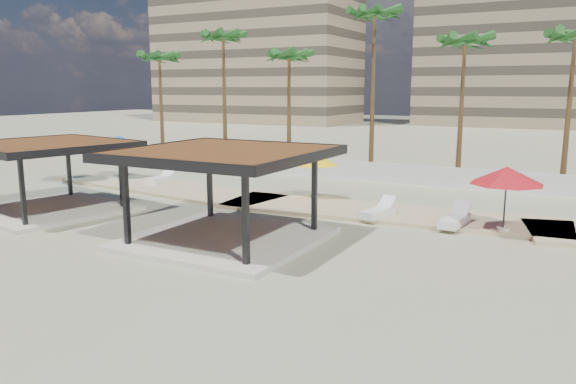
# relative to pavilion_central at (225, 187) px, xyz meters

# --- Properties ---
(ground) EXTENTS (200.00, 200.00, 0.00)m
(ground) POSITION_rel_pavilion_central_xyz_m (1.97, 0.33, -2.16)
(ground) COLOR tan
(ground) RESTS_ON ground
(promenade) EXTENTS (44.45, 7.97, 0.24)m
(promenade) POSITION_rel_pavilion_central_xyz_m (3.97, 8.00, -2.10)
(promenade) COLOR #C6B284
(promenade) RESTS_ON ground
(boundary_wall) EXTENTS (56.00, 0.30, 1.20)m
(boundary_wall) POSITION_rel_pavilion_central_xyz_m (1.97, 16.33, -1.56)
(boundary_wall) COLOR silver
(boundary_wall) RESTS_ON ground
(building_west) EXTENTS (34.00, 16.00, 32.40)m
(building_west) POSITION_rel_pavilion_central_xyz_m (-40.03, 68.33, 13.11)
(building_west) COLOR #937F60
(building_west) RESTS_ON ground
(building_mid) EXTENTS (38.00, 16.00, 30.40)m
(building_mid) POSITION_rel_pavilion_central_xyz_m (5.97, 78.33, 12.11)
(building_mid) COLOR #847259
(building_mid) RESTS_ON ground
(pavilion_central) EXTENTS (7.14, 7.14, 3.62)m
(pavilion_central) POSITION_rel_pavilion_central_xyz_m (0.00, 0.00, 0.00)
(pavilion_central) COLOR beige
(pavilion_central) RESTS_ON ground
(pavilion_west) EXTENTS (7.81, 7.81, 3.37)m
(pavilion_west) POSITION_rel_pavilion_central_xyz_m (-10.45, 0.44, -0.15)
(pavilion_west) COLOR beige
(pavilion_west) RESTS_ON ground
(umbrella_a) EXTENTS (3.15, 3.15, 2.79)m
(umbrella_a) POSITION_rel_pavilion_central_xyz_m (-16.53, 6.77, 0.42)
(umbrella_a) COLOR beige
(umbrella_a) RESTS_ON promenade
(umbrella_b) EXTENTS (3.44, 3.44, 2.30)m
(umbrella_b) POSITION_rel_pavilion_central_xyz_m (-0.56, 9.15, -0.00)
(umbrella_b) COLOR beige
(umbrella_b) RESTS_ON promenade
(umbrella_c) EXTENTS (3.90, 3.90, 2.62)m
(umbrella_c) POSITION_rel_pavilion_central_xyz_m (9.37, 6.13, 0.27)
(umbrella_c) COLOR beige
(umbrella_c) RESTS_ON promenade
(umbrella_f) EXTENTS (3.27, 3.27, 2.66)m
(umbrella_f) POSITION_rel_pavilion_central_xyz_m (-14.58, 9.30, 0.31)
(umbrella_f) COLOR beige
(umbrella_f) RESTS_ON promenade
(lounger_a) EXTENTS (0.96, 2.45, 0.91)m
(lounger_a) POSITION_rel_pavilion_central_xyz_m (-10.70, 8.76, -1.76)
(lounger_a) COLOR white
(lounger_a) RESTS_ON promenade
(lounger_b) EXTENTS (1.09, 2.24, 0.81)m
(lounger_b) POSITION_rel_pavilion_central_xyz_m (4.06, 6.18, -1.78)
(lounger_b) COLOR white
(lounger_b) RESTS_ON promenade
(lounger_c) EXTENTS (0.97, 2.36, 0.87)m
(lounger_c) POSITION_rel_pavilion_central_xyz_m (7.43, 6.18, -1.77)
(lounger_c) COLOR white
(lounger_c) RESTS_ON promenade
(palm_a) EXTENTS (3.00, 3.00, 9.15)m
(palm_a) POSITION_rel_pavilion_central_xyz_m (-19.03, 18.63, 5.84)
(palm_a) COLOR brown
(palm_a) RESTS_ON ground
(palm_b) EXTENTS (3.00, 3.00, 10.52)m
(palm_b) POSITION_rel_pavilion_central_xyz_m (-13.03, 19.03, 7.12)
(palm_b) COLOR brown
(palm_b) RESTS_ON ground
(palm_c) EXTENTS (3.00, 3.00, 8.93)m
(palm_c) POSITION_rel_pavilion_central_xyz_m (-7.03, 18.43, 5.63)
(palm_c) COLOR brown
(palm_c) RESTS_ON ground
(palm_d) EXTENTS (3.00, 3.00, 11.52)m
(palm_d) POSITION_rel_pavilion_central_xyz_m (-1.03, 19.23, 8.04)
(palm_d) COLOR brown
(palm_d) RESTS_ON ground
(palm_e) EXTENTS (3.00, 3.00, 9.50)m
(palm_e) POSITION_rel_pavilion_central_xyz_m (4.97, 18.73, 6.16)
(palm_e) COLOR brown
(palm_e) RESTS_ON ground
(palm_f) EXTENTS (3.00, 3.00, 9.59)m
(palm_f) POSITION_rel_pavilion_central_xyz_m (10.97, 18.93, 6.25)
(palm_f) COLOR brown
(palm_f) RESTS_ON ground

